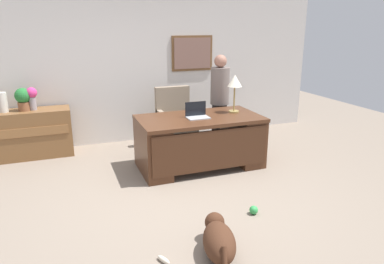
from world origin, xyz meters
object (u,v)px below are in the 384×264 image
(person_standing, at_px, (220,101))
(laptop, at_px, (197,114))
(dog_toy_ball, at_px, (254,210))
(desk_lamp, at_px, (235,83))
(credenza, at_px, (25,134))
(vase_with_flowers, at_px, (32,96))
(dog_toy_bone, at_px, (164,260))
(armchair, at_px, (175,121))
(dog_lying, at_px, (219,240))
(desk, at_px, (200,140))
(potted_plant, at_px, (23,98))
(vase_empty, at_px, (2,102))

(person_standing, height_order, laptop, person_standing)
(dog_toy_ball, bearing_deg, desk_lamp, 71.37)
(credenza, xyz_separation_m, laptop, (2.44, -1.36, 0.44))
(person_standing, bearing_deg, desk_lamp, -95.43)
(vase_with_flowers, bearing_deg, dog_toy_bone, -71.16)
(armchair, distance_m, dog_toy_bone, 3.22)
(desk_lamp, height_order, dog_toy_ball, desk_lamp)
(dog_toy_ball, bearing_deg, credenza, 131.00)
(credenza, height_order, desk_lamp, desk_lamp)
(dog_lying, bearing_deg, desk, 72.83)
(armchair, distance_m, dog_toy_ball, 2.56)
(desk, height_order, potted_plant, potted_plant)
(vase_empty, bearing_deg, desk, -26.56)
(armchair, relative_size, dog_toy_ball, 10.65)
(desk_lamp, xyz_separation_m, dog_toy_ball, (-0.56, -1.66, -1.18))
(credenza, distance_m, laptop, 2.83)
(desk_lamp, relative_size, potted_plant, 1.62)
(dog_lying, distance_m, dog_toy_ball, 0.88)
(laptop, distance_m, vase_with_flowers, 2.66)
(credenza, bearing_deg, armchair, -9.40)
(armchair, bearing_deg, vase_with_flowers, 169.87)
(desk, bearing_deg, person_standing, 49.46)
(vase_empty, relative_size, potted_plant, 0.86)
(desk, bearing_deg, armchair, 94.45)
(desk, height_order, vase_empty, vase_empty)
(desk_lamp, relative_size, dog_toy_bone, 3.72)
(person_standing, relative_size, vase_with_flowers, 4.42)
(desk, distance_m, dog_toy_bone, 2.37)
(vase_empty, relative_size, dog_toy_ball, 3.11)
(armchair, height_order, potted_plant, potted_plant)
(dog_toy_ball, height_order, dog_toy_bone, dog_toy_ball)
(credenza, distance_m, dog_lying, 3.93)
(dog_lying, bearing_deg, vase_with_flowers, 115.89)
(credenza, distance_m, dog_toy_ball, 3.88)
(dog_toy_ball, bearing_deg, dog_toy_bone, -158.55)
(person_standing, height_order, dog_toy_bone, person_standing)
(person_standing, distance_m, dog_toy_ball, 2.53)
(desk, bearing_deg, laptop, 168.69)
(dog_lying, relative_size, potted_plant, 2.02)
(desk_lamp, xyz_separation_m, vase_empty, (-3.35, 1.26, -0.30))
(desk_lamp, distance_m, vase_with_flowers, 3.20)
(laptop, height_order, dog_toy_bone, laptop)
(laptop, distance_m, dog_toy_bone, 2.45)
(vase_empty, relative_size, dog_toy_bone, 1.98)
(person_standing, height_order, potted_plant, person_standing)
(potted_plant, bearing_deg, person_standing, -10.74)
(desk, relative_size, credenza, 1.27)
(armchair, bearing_deg, credenza, 170.60)
(vase_with_flowers, bearing_deg, potted_plant, 180.00)
(person_standing, xyz_separation_m, laptop, (-0.72, -0.77, 0.01))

